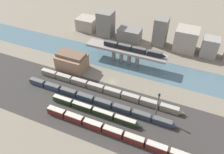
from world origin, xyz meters
name	(u,v)px	position (x,y,z in m)	size (l,w,h in m)	color
ground_plane	(112,81)	(0.00, 0.00, 0.00)	(400.00, 400.00, 0.00)	#756B5B
railbed_yard	(95,108)	(0.00, -24.00, 0.00)	(280.00, 42.00, 0.01)	#33302D
river_water	(125,62)	(0.00, 22.55, 0.00)	(320.00, 23.16, 0.01)	#47606B
bridge	(126,52)	(0.00, 22.55, 8.50)	(56.27, 8.80, 10.63)	gray
train_on_bridge	(134,49)	(5.55, 22.55, 12.31)	(43.19, 2.84, 3.45)	black
train_yard_near	(115,133)	(16.97, -36.34, 2.04)	(78.49, 3.17, 4.14)	#5B1E19
train_yard_mid	(95,111)	(1.43, -27.56, 1.76)	(53.29, 2.62, 3.61)	#23381E
train_yard_far	(96,101)	(-1.13, -20.55, 1.72)	(91.68, 3.06, 3.51)	#2D384C
train_yard_outer	(106,90)	(0.20, -10.35, 1.80)	(92.21, 3.07, 3.65)	gray
warehouse_building	(72,61)	(-30.45, 2.41, 5.58)	(18.96, 13.16, 11.74)	#937056
signal_tower	(157,105)	(31.96, -16.36, 8.23)	(1.00, 0.70, 16.02)	#4C4C51
city_block_far_left	(87,24)	(-47.64, 55.74, 5.29)	(15.80, 13.64, 10.58)	gray
city_block_left	(106,24)	(-28.45, 52.67, 10.18)	(12.18, 11.44, 20.37)	slate
city_block_center	(129,35)	(-7.72, 52.54, 4.97)	(17.73, 11.41, 9.93)	slate
city_block_right	(160,32)	(15.71, 55.84, 10.79)	(9.73, 10.61, 21.58)	slate
city_block_far_right	(186,39)	(35.19, 56.04, 8.50)	(15.98, 14.74, 17.01)	gray
city_block_tall	(210,47)	(52.17, 54.10, 7.13)	(11.01, 10.38, 14.27)	gray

